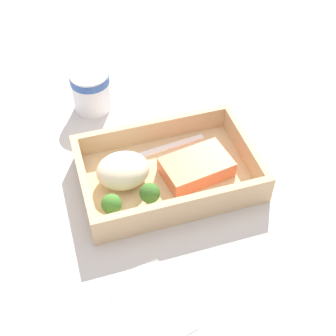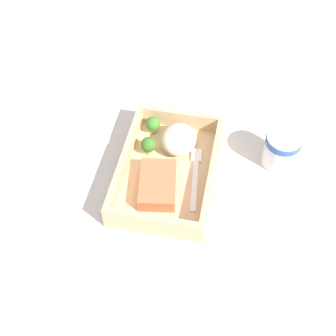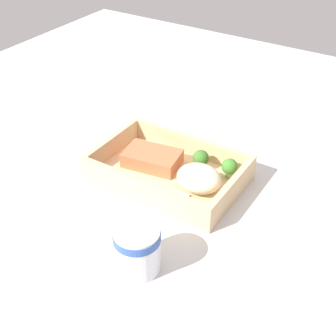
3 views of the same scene
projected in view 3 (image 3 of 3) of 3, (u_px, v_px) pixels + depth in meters
The scene contains 10 objects.
ground_plane at pixel (168, 183), 93.00cm from camera, with size 160.00×160.00×2.00cm, color beige.
takeout_tray at pixel (168, 177), 92.06cm from camera, with size 28.59×18.95×1.20cm, color #D2B182.
tray_rim at pixel (168, 166), 90.51cm from camera, with size 28.59×18.95×4.13cm.
salmon_fillet at pixel (152, 158), 93.61cm from camera, with size 10.99×7.04×2.92cm, color #DD6942.
mashed_potatoes at pixel (199, 178), 86.59cm from camera, with size 8.57×7.34×4.82cm, color beige.
broccoli_floret_1 at pixel (201, 159), 91.84cm from camera, with size 3.22×3.22×4.16cm.
broccoli_floret_2 at pixel (230, 167), 89.46cm from camera, with size 3.15×3.15×4.16cm.
fork at pixel (154, 189), 87.58cm from camera, with size 15.89×3.40×0.44cm.
paper_cup at pixel (137, 248), 71.14cm from camera, with size 7.30×7.30×7.76cm.
receipt_slip at pixel (254, 144), 102.74cm from camera, with size 8.60×11.94×0.24cm, color white.
Camera 3 is at (39.41, -62.44, 55.61)cm, focal length 50.00 mm.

